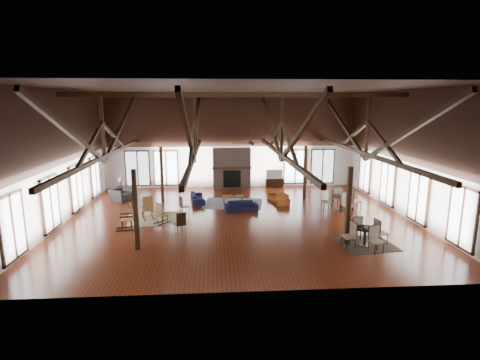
{
  "coord_description": "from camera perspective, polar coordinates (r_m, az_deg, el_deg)",
  "views": [
    {
      "loc": [
        -1.06,
        -16.97,
        5.39
      ],
      "look_at": [
        0.15,
        1.0,
        1.67
      ],
      "focal_mm": 28.0,
      "sensor_mm": 36.0,
      "label": 1
    }
  ],
  "objects": [
    {
      "name": "rocking_chair_c",
      "position": [
        16.97,
        -16.55,
        -5.44
      ],
      "size": [
        0.96,
        0.61,
        1.15
      ],
      "rotation": [
        0.0,
        0.0,
        1.73
      ],
      "color": "olive",
      "rests_on": "floor"
    },
    {
      "name": "rocking_chair_b",
      "position": [
        17.4,
        -12.0,
        -5.07
      ],
      "size": [
        0.81,
        0.83,
        0.98
      ],
      "rotation": [
        0.0,
        0.0,
        -0.75
      ],
      "color": "olive",
      "rests_on": "floor"
    },
    {
      "name": "tv_console",
      "position": [
        24.57,
        5.26,
        -0.4
      ],
      "size": [
        1.12,
        0.42,
        0.56
      ],
      "primitive_type": "cube",
      "color": "black",
      "rests_on": "floor"
    },
    {
      "name": "armchair",
      "position": [
        22.01,
        -17.62,
        -2.15
      ],
      "size": [
        1.39,
        1.34,
        0.7
      ],
      "primitive_type": "imported",
      "rotation": [
        0.0,
        0.0,
        1.05
      ],
      "color": "#2D2C2F",
      "rests_on": "floor"
    },
    {
      "name": "wall_left",
      "position": [
        18.49,
        -25.9,
        3.06
      ],
      "size": [
        0.02,
        14.0,
        6.0
      ],
      "primitive_type": "cube",
      "color": "white",
      "rests_on": "floor"
    },
    {
      "name": "rug_tan",
      "position": [
        18.25,
        -12.56,
        -5.79
      ],
      "size": [
        2.97,
        2.51,
        0.01
      ],
      "primitive_type": "cube",
      "rotation": [
        0.0,
        0.0,
        0.17
      ],
      "color": "#C9B98B",
      "rests_on": "floor"
    },
    {
      "name": "ceiling",
      "position": [
        17.01,
        -0.29,
        13.71
      ],
      "size": [
        16.0,
        14.0,
        0.02
      ],
      "primitive_type": "cube",
      "color": "black",
      "rests_on": "wall_back"
    },
    {
      "name": "ceiling_fan",
      "position": [
        16.13,
        1.73,
        5.76
      ],
      "size": [
        1.6,
        1.6,
        0.75
      ],
      "color": "black",
      "rests_on": "roof_truss"
    },
    {
      "name": "wall_right",
      "position": [
        19.39,
        24.09,
        3.56
      ],
      "size": [
        0.02,
        14.0,
        6.0
      ],
      "primitive_type": "cube",
      "color": "white",
      "rests_on": "floor"
    },
    {
      "name": "cup_near",
      "position": [
        15.07,
        18.64,
        -6.87
      ],
      "size": [
        0.16,
        0.16,
        0.1
      ],
      "primitive_type": "imported",
      "rotation": [
        0.0,
        0.0,
        0.3
      ],
      "color": "#B2B2B2",
      "rests_on": "cafe_table_near"
    },
    {
      "name": "cup_far",
      "position": [
        19.74,
        15.07,
        -2.14
      ],
      "size": [
        0.17,
        0.17,
        0.1
      ],
      "primitive_type": "imported",
      "rotation": [
        0.0,
        0.0,
        -0.39
      ],
      "color": "#B2B2B2",
      "rests_on": "cafe_table_far"
    },
    {
      "name": "vase",
      "position": [
        20.38,
        -0.83,
        -2.13
      ],
      "size": [
        0.2,
        0.2,
        0.18
      ],
      "primitive_type": "imported",
      "rotation": [
        0.0,
        0.0,
        -0.13
      ],
      "color": "#B2B2B2",
      "rests_on": "coffee_table"
    },
    {
      "name": "coffee_table",
      "position": [
        20.32,
        -1.1,
        -2.6
      ],
      "size": [
        1.18,
        0.63,
        0.44
      ],
      "rotation": [
        0.0,
        0.0,
        0.04
      ],
      "color": "brown",
      "rests_on": "floor"
    },
    {
      "name": "side_chair_a",
      "position": [
        18.5,
        -8.73,
        -3.64
      ],
      "size": [
        0.54,
        0.54,
        0.95
      ],
      "rotation": [
        0.0,
        0.0,
        -1.11
      ],
      "color": "black",
      "rests_on": "floor"
    },
    {
      "name": "cafe_table_far",
      "position": [
        19.77,
        15.16,
        -2.98
      ],
      "size": [
        2.05,
        2.05,
        1.07
      ],
      "rotation": [
        0.0,
        0.0,
        0.04
      ],
      "color": "black",
      "rests_on": "floor"
    },
    {
      "name": "television",
      "position": [
        24.45,
        5.18,
        0.94
      ],
      "size": [
        1.06,
        0.22,
        0.61
      ],
      "primitive_type": "imported",
      "rotation": [
        0.0,
        0.0,
        0.08
      ],
      "color": "#B2B2B2",
      "rests_on": "tv_console"
    },
    {
      "name": "floor",
      "position": [
        17.84,
        -0.27,
        -5.93
      ],
      "size": [
        16.0,
        16.0,
        0.0
      ],
      "primitive_type": "plane",
      "color": "maroon",
      "rests_on": "ground"
    },
    {
      "name": "sofa_orange",
      "position": [
        20.84,
        5.87,
        -2.63
      ],
      "size": [
        1.95,
        1.02,
        0.54
      ],
      "primitive_type": "imported",
      "rotation": [
        0.0,
        0.0,
        -1.41
      ],
      "color": "#944B1C",
      "rests_on": "floor"
    },
    {
      "name": "rocking_chair_a",
      "position": [
        18.23,
        -13.88,
        -4.18
      ],
      "size": [
        0.71,
        0.96,
        1.11
      ],
      "rotation": [
        0.0,
        0.0,
        0.33
      ],
      "color": "olive",
      "rests_on": "floor"
    },
    {
      "name": "side_table_lamp",
      "position": [
        22.82,
        -17.63,
        -1.35
      ],
      "size": [
        0.49,
        0.49,
        1.25
      ],
      "color": "black",
      "rests_on": "floor"
    },
    {
      "name": "wall_back",
      "position": [
        24.11,
        -1.33,
        5.96
      ],
      "size": [
        16.0,
        0.02,
        6.0
      ],
      "primitive_type": "cube",
      "color": "white",
      "rests_on": "floor"
    },
    {
      "name": "cafe_table_near",
      "position": [
        15.24,
        18.52,
        -7.71
      ],
      "size": [
        1.93,
        1.93,
        0.99
      ],
      "rotation": [
        0.0,
        0.0,
        0.22
      ],
      "color": "black",
      "rests_on": "floor"
    },
    {
      "name": "rug_dark",
      "position": [
        15.55,
        18.55,
        -9.23
      ],
      "size": [
        2.27,
        2.11,
        0.01
      ],
      "primitive_type": "cube",
      "rotation": [
        0.0,
        0.0,
        0.12
      ],
      "color": "black",
      "rests_on": "floor"
    },
    {
      "name": "post_grid",
      "position": [
        17.44,
        -0.27,
        -1.15
      ],
      "size": [
        8.16,
        7.16,
        3.05
      ],
      "color": "black",
      "rests_on": "floor"
    },
    {
      "name": "sofa_navy_left",
      "position": [
        20.83,
        -6.48,
        -2.71
      ],
      "size": [
        1.78,
        0.89,
        0.5
      ],
      "primitive_type": "imported",
      "rotation": [
        0.0,
        0.0,
        1.71
      ],
      "color": "#141638",
      "rests_on": "floor"
    },
    {
      "name": "roof_truss",
      "position": [
        17.06,
        -0.28,
        7.08
      ],
      "size": [
        15.6,
        14.07,
        3.14
      ],
      "color": "black",
      "rests_on": "wall_back"
    },
    {
      "name": "wall_front",
      "position": [
        10.31,
        2.17,
        -1.75
      ],
      "size": [
        16.0,
        0.02,
        6.0
      ],
      "primitive_type": "cube",
      "color": "white",
      "rests_on": "floor"
    },
    {
      "name": "fireplace",
      "position": [
        24.02,
        -1.27,
        1.82
      ],
      "size": [
        2.5,
        0.69,
        2.6
      ],
      "color": "#726257",
      "rests_on": "floor"
    },
    {
      "name": "sofa_navy_front",
      "position": [
        19.06,
        0.19,
        -4.01
      ],
      "size": [
        1.73,
        0.85,
        0.49
      ],
      "primitive_type": "imported",
      "rotation": [
        0.0,
        0.0,
        0.12
      ],
      "color": "black",
      "rests_on": "floor"
    },
    {
      "name": "side_chair_b",
      "position": [
        15.78,
        -9.05,
        -6.29
      ],
      "size": [
        0.54,
        0.54,
        0.97
      ],
      "rotation": [
        0.0,
        0.0,
        0.43
      ],
      "color": "black",
      "rests_on": "floor"
    },
    {
      "name": "rug_navy",
      "position": [
        20.46,
        -1.07,
        -3.6
      ],
      "size": [
        3.46,
        2.8,
        0.01
      ],
      "primitive_type": "cube",
      "rotation": [
        0.0,
        0.0,
        -0.16
      ],
      "color": "#1B224D",
      "rests_on": "floor"
    }
  ]
}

